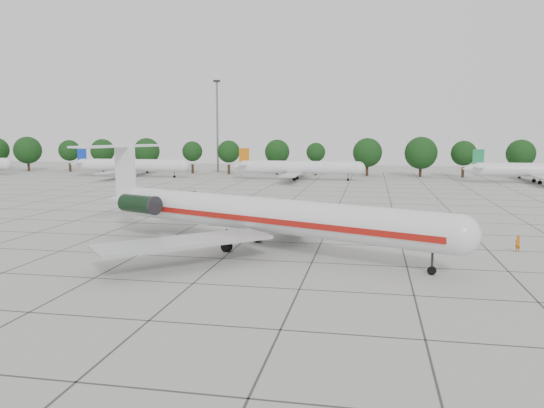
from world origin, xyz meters
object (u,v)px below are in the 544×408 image
at_px(floodlight_mast, 217,121).
at_px(bg_airliner_c, 299,168).
at_px(bg_airliner_b, 131,165).
at_px(ground_crew, 518,243).
at_px(bg_airliner_d, 542,170).
at_px(main_airliner, 248,213).

bearing_deg(floodlight_mast, bg_airliner_c, -39.37).
bearing_deg(floodlight_mast, bg_airliner_b, -128.08).
xyz_separation_m(bg_airliner_b, bg_airliner_c, (42.53, -0.51, 0.00)).
xyz_separation_m(ground_crew, bg_airliner_b, (-72.96, 71.34, 2.10)).
bearing_deg(bg_airliner_b, ground_crew, -44.36).
relative_size(bg_airliner_b, bg_airliner_d, 1.00).
xyz_separation_m(main_airliner, bg_airliner_d, (48.19, 75.09, -0.55)).
distance_m(ground_crew, bg_airliner_c, 77.12).
distance_m(bg_airliner_b, bg_airliner_c, 42.53).
bearing_deg(floodlight_mast, main_airliner, -71.86).
xyz_separation_m(main_airliner, floodlight_mast, (-31.18, 95.15, 10.82)).
bearing_deg(ground_crew, floodlight_mast, -85.40).
xyz_separation_m(bg_airliner_b, bg_airliner_d, (95.76, 0.87, 0.00)).
bearing_deg(ground_crew, bg_airliner_d, -134.44).
distance_m(bg_airliner_c, bg_airliner_d, 53.25).
bearing_deg(bg_airliner_d, floodlight_mast, 165.81).
bearing_deg(ground_crew, main_airliner, -20.44).
relative_size(bg_airliner_b, floodlight_mast, 1.11).
distance_m(main_airliner, ground_crew, 25.69).
height_order(bg_airliner_c, bg_airliner_d, same).
height_order(ground_crew, floodlight_mast, floodlight_mast).
bearing_deg(bg_airliner_b, bg_airliner_c, -0.69).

